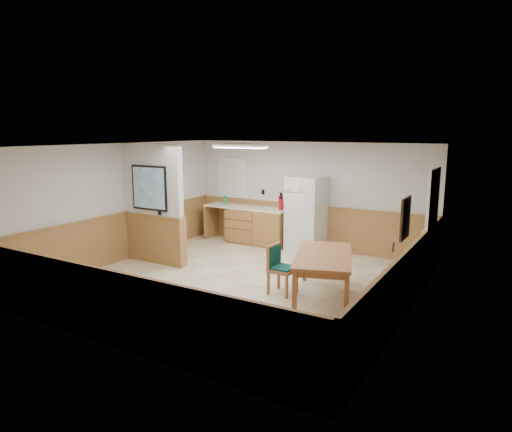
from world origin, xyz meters
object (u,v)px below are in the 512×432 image
Objects in this scene: dining_chair at (278,265)px; refrigerator at (306,214)px; dining_table at (324,260)px; fire_extinguisher at (281,202)px; dining_bench at (389,291)px; soap_bottle at (225,200)px.

refrigerator is at bearing 106.77° from dining_chair.
dining_chair reaches higher than dining_table.
dining_table is 4.73× the size of fire_extinguisher.
dining_table is 0.79m from dining_chair.
dining_bench is 5.61m from soap_bottle.
fire_extinguisher reaches higher than dining_bench.
fire_extinguisher is (-1.40, 2.79, 0.59)m from dining_chair.
refrigerator is 4.17× the size of fire_extinguisher.
dining_chair is 3.18m from fire_extinguisher.
soap_bottle is at bearing 138.95° from dining_chair.
dining_chair is at bearing -45.22° from fire_extinguisher.
fire_extinguisher is (-0.68, 0.05, 0.21)m from refrigerator.
dining_chair is 4.13m from soap_bottle.
refrigerator is 1.01× the size of dining_bench.
dining_chair is (-1.87, -0.09, 0.15)m from dining_bench.
dining_table is 3.43m from fire_extinguisher.
soap_bottle is (-2.27, 0.06, 0.15)m from refrigerator.
refrigerator reaches higher than dining_bench.
dining_bench is at bearing -21.42° from fire_extinguisher.
dining_bench is at bearing -41.89° from refrigerator.
dining_table is at bearing 14.07° from dining_chair.
refrigerator reaches higher than dining_table.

